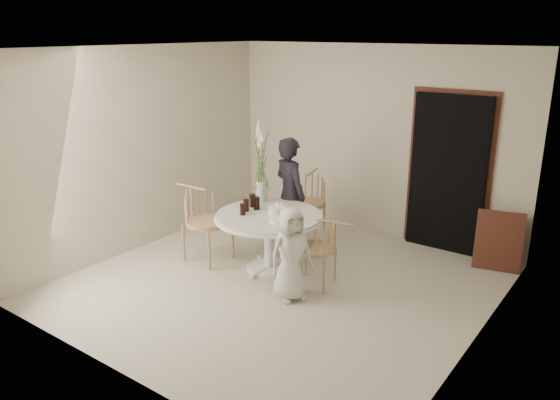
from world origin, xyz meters
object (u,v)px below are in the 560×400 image
Objects in this scene: chair_right at (324,243)px; boy at (291,254)px; chair_far at (309,194)px; chair_left at (199,212)px; table at (269,223)px; girl at (290,194)px; flower_vase at (261,166)px; birthday_cake at (278,211)px.

chair_right is 0.49m from boy.
chair_left is (-0.65, -1.59, 0.03)m from chair_far.
table is at bearing -75.86° from chair_left.
boy is at bearing 145.95° from girl.
flower_vase reaches higher than chair_far.
chair_left is at bearing -94.14° from chair_right.
chair_far is at bearing 107.01° from birthday_cake.
chair_right is 1.76m from chair_left.
chair_right is (0.80, -0.00, -0.08)m from table.
chair_far is at bearing 84.47° from flower_vase.
girl reaches higher than chair_left.
birthday_cake is (0.29, -0.68, 0.01)m from girl.
chair_left is 1.63m from boy.
flower_vase is (0.55, 0.59, 0.58)m from chair_left.
birthday_cake is at bearing -104.99° from chair_right.
flower_vase reaches higher than boy.
boy reaches higher than chair_left.
girl is at bearing -137.71° from chair_right.
chair_left is at bearing -165.96° from table.
chair_far reaches higher than table.
girl is 0.60m from flower_vase.
girl is at bearing 104.63° from table.
chair_left reaches higher than chair_far.
flower_vase reaches higher than girl.
birthday_cake is (1.05, 0.27, 0.16)m from chair_left.
chair_right is 1.42m from flower_vase.
table is 1.37× the size of chair_left.
chair_far is (-0.30, 1.36, -0.02)m from table.
chair_right is 0.74m from birthday_cake.
birthday_cake is at bearing -32.63° from flower_vase.
table is at bearing -42.12° from flower_vase.
table is 0.75m from girl.
girl reaches higher than chair_right.
chair_left is 1.00m from flower_vase.
table is at bearing 79.51° from boy.
chair_left is 4.25× the size of birthday_cake.
flower_vase reaches higher than chair_right.
chair_right is at bearing -3.27° from birthday_cake.
girl reaches higher than chair_far.
chair_far is at bearing 52.72° from boy.
table is 0.82m from boy.
chair_left is at bearing 106.75° from boy.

